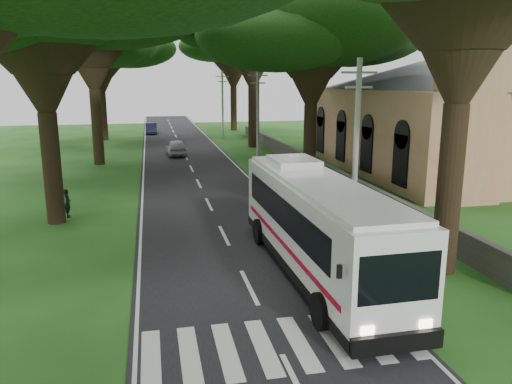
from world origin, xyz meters
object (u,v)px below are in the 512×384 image
church (426,108)px  pedestrian (68,203)px  pole_near (356,149)px  pole_far (223,104)px  pole_mid (258,116)px  distant_car_a (176,147)px  distant_car_b (151,128)px  coach_bus (316,223)px

church → pedestrian: 27.17m
pole_near → pole_far: 40.00m
pole_near → pole_mid: 20.00m
church → pedestrian: size_ratio=15.83×
pole_mid → church: bearing=-19.8°
pole_near → pole_mid: size_ratio=1.00×
pole_near → distant_car_a: pole_near is taller
pedestrian → distant_car_b: bearing=-13.8°
distant_car_a → pedestrian: bearing=70.1°
coach_bus → pole_mid: bearing=82.3°
pole_mid → coach_bus: 23.46m
church → distant_car_b: bearing=123.0°
pole_near → pedestrian: size_ratio=5.28×
pole_near → coach_bus: 4.80m
pole_near → distant_car_a: (-6.30, 27.57, -3.40)m
church → pole_near: size_ratio=3.00×
pole_mid → pedestrian: (-13.07, -13.04, -3.42)m
church → distant_car_b: church is taller
pole_mid → pole_far: same height
coach_bus → distant_car_b: coach_bus is taller
distant_car_a → distant_car_b: size_ratio=1.05×
coach_bus → pole_near: bearing=47.9°
coach_bus → distant_car_a: (-3.50, 30.75, -1.16)m
distant_car_a → pedestrian: size_ratio=2.90×
church → pedestrian: church is taller
church → distant_car_b: 38.46m
pole_far → church: bearing=-63.2°
pole_far → distant_car_a: bearing=-116.9°
church → distant_car_a: bearing=147.2°
pole_far → distant_car_a: size_ratio=1.82×
distant_car_a → pole_far: bearing=-118.5°
pole_near → pole_mid: (0.00, 20.00, 0.00)m
distant_car_a → distant_car_b: bearing=-85.4°
pole_near → pedestrian: pole_near is taller
distant_car_b → pedestrian: pedestrian is taller
church → pole_near: church is taller
pedestrian → coach_bus: bearing=-142.0°
church → coach_bus: church is taller
distant_car_b → pole_mid: bearing=-72.2°
church → pole_far: (-12.36, 24.45, -0.73)m
coach_bus → distant_car_a: 30.97m
pole_far → pedestrian: bearing=-111.6°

